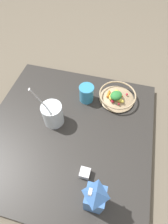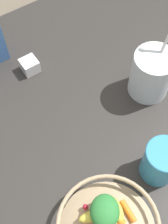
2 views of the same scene
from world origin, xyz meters
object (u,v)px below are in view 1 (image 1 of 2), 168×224
(fruit_bowl, at_px, (117,96))
(spice_jar, at_px, (85,173))
(yogurt_tub, at_px, (53,114))
(milk_carton, at_px, (95,198))
(drinking_cup, at_px, (86,93))

(fruit_bowl, distance_m, spice_jar, 0.51)
(yogurt_tub, bearing_deg, milk_carton, 41.00)
(fruit_bowl, relative_size, spice_jar, 4.75)
(fruit_bowl, height_order, drinking_cup, drinking_cup)
(drinking_cup, bearing_deg, spice_jar, 13.21)
(milk_carton, bearing_deg, drinking_cup, -162.97)
(spice_jar, bearing_deg, drinking_cup, -166.79)
(drinking_cup, height_order, spice_jar, drinking_cup)
(fruit_bowl, bearing_deg, spice_jar, -8.90)
(yogurt_tub, xyz_separation_m, drinking_cup, (-0.21, 0.14, -0.02))
(milk_carton, distance_m, spice_jar, 0.17)
(fruit_bowl, distance_m, yogurt_tub, 0.41)
(drinking_cup, bearing_deg, yogurt_tub, -34.49)
(yogurt_tub, bearing_deg, drinking_cup, 145.51)
(spice_jar, bearing_deg, milk_carton, 30.94)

